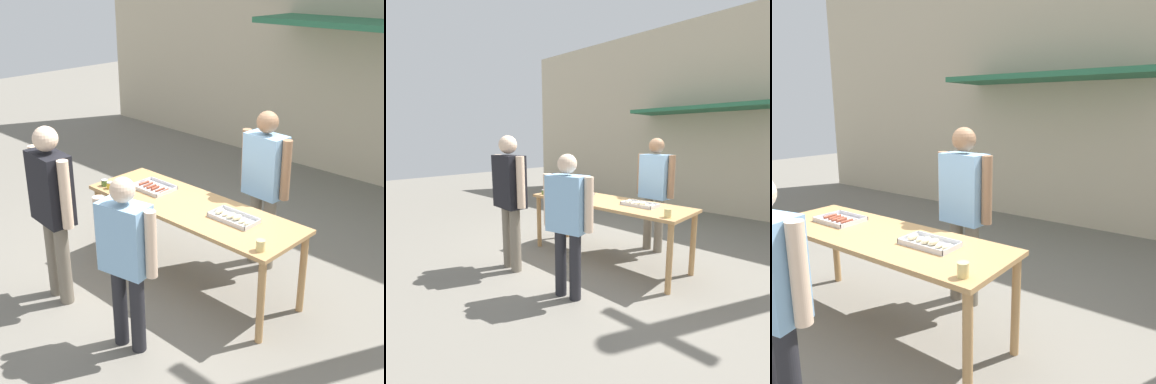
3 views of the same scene
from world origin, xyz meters
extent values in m
plane|color=slate|center=(0.00, 0.00, 0.00)|extent=(24.00, 24.00, 0.00)
cube|color=beige|center=(0.00, 4.00, 2.25)|extent=(12.00, 0.12, 4.50)
cube|color=#2D704C|center=(0.00, 3.45, 2.40)|extent=(3.20, 1.00, 0.08)
cube|color=tan|center=(0.00, 0.00, 0.86)|extent=(2.40, 0.79, 0.04)
cylinder|color=tan|center=(-1.14, -0.33, 0.42)|extent=(0.07, 0.07, 0.84)
cylinder|color=tan|center=(1.14, -0.33, 0.42)|extent=(0.07, 0.07, 0.84)
cylinder|color=tan|center=(-1.14, 0.33, 0.42)|extent=(0.07, 0.07, 0.84)
cylinder|color=tan|center=(1.14, 0.33, 0.42)|extent=(0.07, 0.07, 0.84)
cube|color=silver|center=(-0.61, 0.04, 0.88)|extent=(0.43, 0.32, 0.01)
cube|color=silver|center=(-0.61, -0.12, 0.90)|extent=(0.43, 0.01, 0.03)
cube|color=silver|center=(-0.61, 0.19, 0.90)|extent=(0.43, 0.01, 0.03)
cube|color=silver|center=(-0.82, 0.04, 0.90)|extent=(0.01, 0.32, 0.03)
cube|color=silver|center=(-0.40, 0.04, 0.90)|extent=(0.01, 0.32, 0.03)
cylinder|color=brown|center=(-0.78, 0.04, 0.90)|extent=(0.03, 0.14, 0.03)
cylinder|color=brown|center=(-0.71, 0.05, 0.90)|extent=(0.04, 0.15, 0.02)
cylinder|color=brown|center=(-0.64, 0.03, 0.90)|extent=(0.03, 0.13, 0.03)
cylinder|color=brown|center=(-0.58, 0.03, 0.90)|extent=(0.04, 0.12, 0.03)
cylinder|color=brown|center=(-0.51, 0.04, 0.90)|extent=(0.02, 0.13, 0.02)
cylinder|color=brown|center=(-0.45, 0.04, 0.90)|extent=(0.04, 0.14, 0.02)
cube|color=silver|center=(0.51, 0.04, 0.88)|extent=(0.47, 0.25, 0.01)
cube|color=silver|center=(0.51, -0.08, 0.90)|extent=(0.47, 0.01, 0.03)
cube|color=silver|center=(0.51, 0.16, 0.90)|extent=(0.47, 0.01, 0.03)
cube|color=silver|center=(0.28, 0.04, 0.90)|extent=(0.01, 0.25, 0.03)
cube|color=silver|center=(0.74, 0.04, 0.90)|extent=(0.01, 0.25, 0.03)
ellipsoid|color=beige|center=(0.33, 0.04, 0.91)|extent=(0.06, 0.12, 0.05)
ellipsoid|color=beige|center=(0.41, 0.05, 0.90)|extent=(0.06, 0.10, 0.03)
ellipsoid|color=beige|center=(0.48, 0.04, 0.91)|extent=(0.08, 0.12, 0.05)
ellipsoid|color=beige|center=(0.55, 0.05, 0.91)|extent=(0.07, 0.11, 0.05)
ellipsoid|color=beige|center=(0.62, 0.03, 0.90)|extent=(0.06, 0.10, 0.04)
ellipsoid|color=beige|center=(0.69, 0.03, 0.91)|extent=(0.06, 0.10, 0.04)
cylinder|color=#567A38|center=(-1.06, -0.28, 0.91)|extent=(0.07, 0.07, 0.07)
cylinder|color=#B2B2B7|center=(-1.06, -0.28, 0.95)|extent=(0.07, 0.07, 0.01)
cylinder|color=gold|center=(-0.96, -0.28, 0.91)|extent=(0.07, 0.07, 0.07)
cylinder|color=#B2B2B7|center=(-0.96, -0.28, 0.95)|extent=(0.07, 0.07, 0.01)
cylinder|color=#DBC67A|center=(1.06, -0.27, 0.93)|extent=(0.08, 0.08, 0.10)
cylinder|color=#756B5B|center=(0.22, 0.79, 0.42)|extent=(0.13, 0.13, 0.85)
cylinder|color=#756B5B|center=(0.41, 0.78, 0.42)|extent=(0.13, 0.13, 0.85)
cube|color=#84B2DB|center=(0.31, 0.79, 1.18)|extent=(0.45, 0.27, 0.67)
sphere|color=#936B4C|center=(0.31, 0.79, 1.65)|extent=(0.23, 0.23, 0.23)
cylinder|color=#936B4C|center=(0.05, 0.80, 1.20)|extent=(0.10, 0.10, 0.64)
cylinder|color=#936B4C|center=(0.58, 0.77, 1.20)|extent=(0.10, 0.10, 0.64)
cylinder|color=#232328|center=(0.44, -1.13, 0.38)|extent=(0.13, 0.13, 0.77)
cylinder|color=beige|center=(0.60, -1.10, 1.09)|extent=(0.10, 0.10, 0.58)
camera|label=1|loc=(3.39, -3.56, 3.09)|focal=50.00mm
camera|label=2|loc=(2.55, -3.36, 1.75)|focal=28.00mm
camera|label=3|loc=(2.35, -2.08, 1.93)|focal=35.00mm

